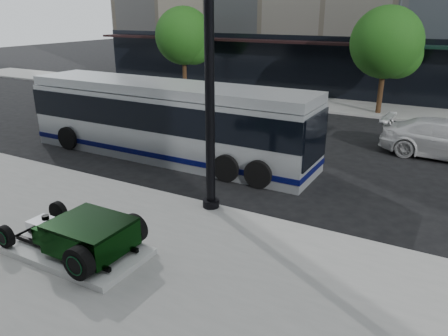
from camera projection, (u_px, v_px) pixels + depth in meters
The scene contains 7 objects.
ground at pixel (268, 190), 14.30m from camera, with size 120.00×120.00×0.00m, color black.
sidewalk_far at pixel (364, 109), 25.77m from camera, with size 70.00×4.00×0.12m, color gray.
street_trees at pixel (389, 45), 23.22m from camera, with size 29.80×3.80×5.70m.
display_plinth at pixel (76, 250), 10.35m from camera, with size 3.40×1.80×0.15m, color silver.
hot_rod at pixel (84, 234), 10.02m from camera, with size 3.22×2.00×0.81m.
lamppost at pixel (209, 66), 11.42m from camera, with size 0.48×0.48×8.75m.
transit_bus at pixel (167, 120), 17.14m from camera, with size 12.12×2.88×2.92m.
Camera 1 is at (5.18, -12.22, 5.56)m, focal length 35.00 mm.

